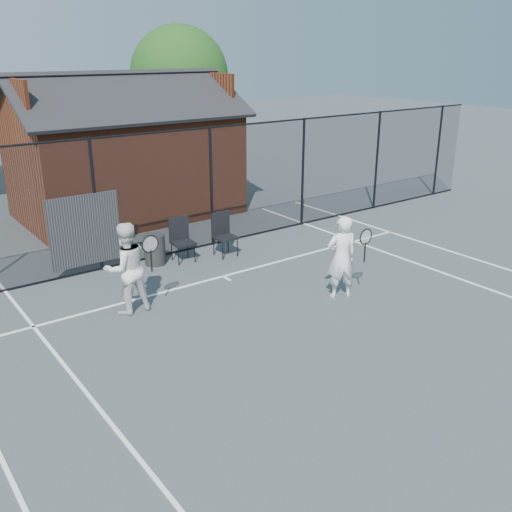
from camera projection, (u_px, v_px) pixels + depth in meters
ground at (313, 327)px, 10.36m from camera, size 80.00×80.00×0.00m
court_lines at (367, 356)px, 9.36m from camera, size 11.02×18.00×0.01m
fence at (165, 197)px, 13.48m from camera, size 22.04×3.00×3.00m
clubhouse at (125, 161)px, 16.90m from camera, size 6.50×4.36×4.19m
tree_right at (179, 76)px, 23.13m from camera, size 3.97×3.97×5.70m
player_front at (342, 257)px, 11.32m from camera, size 0.82×0.66×1.71m
player_back at (126, 268)px, 10.66m from camera, size 0.96×0.71×1.77m
chair_left at (225, 235)px, 13.73m from camera, size 0.51×0.53×1.04m
chair_right at (183, 241)px, 13.38m from camera, size 0.54×0.56×1.03m
waste_bin at (155, 250)px, 13.25m from camera, size 0.50×0.50×0.71m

